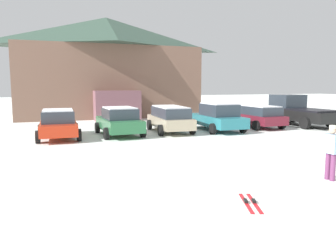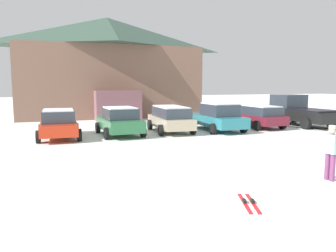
# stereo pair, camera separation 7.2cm
# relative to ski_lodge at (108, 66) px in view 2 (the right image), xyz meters

# --- Properties ---
(ground) EXTENTS (160.00, 160.00, 0.00)m
(ground) POSITION_rel_ski_lodge_xyz_m (0.19, -26.00, -4.58)
(ground) COLOR white
(ski_lodge) EXTENTS (16.46, 10.51, 9.03)m
(ski_lodge) POSITION_rel_ski_lodge_xyz_m (0.00, 0.00, 0.00)
(ski_lodge) COLOR brown
(ski_lodge) RESTS_ON ground
(parked_red_sedan) EXTENTS (2.26, 4.19, 1.57)m
(parked_red_sedan) POSITION_rel_ski_lodge_xyz_m (-4.91, -12.78, -3.78)
(parked_red_sedan) COLOR red
(parked_red_sedan) RESTS_ON ground
(parked_green_coupe) EXTENTS (2.35, 4.27, 1.61)m
(parked_green_coupe) POSITION_rel_ski_lodge_xyz_m (-1.61, -12.73, -3.76)
(parked_green_coupe) COLOR #2C6D41
(parked_green_coupe) RESTS_ON ground
(parked_beige_suv) EXTENTS (2.31, 4.46, 1.58)m
(parked_beige_suv) POSITION_rel_ski_lodge_xyz_m (1.55, -12.55, -3.72)
(parked_beige_suv) COLOR tan
(parked_beige_suv) RESTS_ON ground
(parked_teal_hatchback) EXTENTS (2.31, 4.53, 1.74)m
(parked_teal_hatchback) POSITION_rel_ski_lodge_xyz_m (4.58, -13.00, -3.71)
(parked_teal_hatchback) COLOR teal
(parked_teal_hatchback) RESTS_ON ground
(parked_maroon_van) EXTENTS (2.18, 4.01, 1.50)m
(parked_maroon_van) POSITION_rel_ski_lodge_xyz_m (7.87, -12.61, -3.76)
(parked_maroon_van) COLOR maroon
(parked_maroon_van) RESTS_ON ground
(pickup_truck) EXTENTS (2.65, 5.92, 2.15)m
(pickup_truck) POSITION_rel_ski_lodge_xyz_m (11.31, -12.32, -3.58)
(pickup_truck) COLOR black
(pickup_truck) RESTS_ON ground
(skier_adult_in_blue_parka) EXTENTS (0.26, 0.62, 1.67)m
(skier_adult_in_blue_parka) POSITION_rel_ski_lodge_xyz_m (2.48, -23.76, -3.63)
(skier_adult_in_blue_parka) COLOR #6E335D
(skier_adult_in_blue_parka) RESTS_ON ground
(pair_of_skis) EXTENTS (0.75, 1.36, 0.08)m
(pair_of_skis) POSITION_rel_ski_lodge_xyz_m (-0.92, -24.60, -4.56)
(pair_of_skis) COLOR red
(pair_of_skis) RESTS_ON ground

